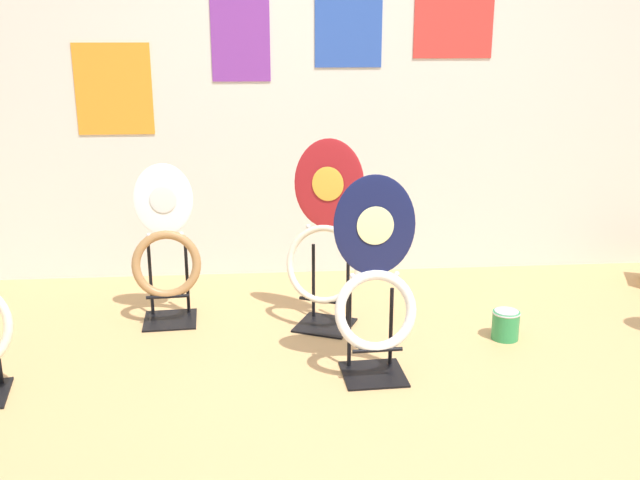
# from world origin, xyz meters

# --- Properties ---
(ground_plane) EXTENTS (14.00, 14.00, 0.00)m
(ground_plane) POSITION_xyz_m (0.00, 0.00, 0.00)
(ground_plane) COLOR tan
(wall_back) EXTENTS (8.00, 0.07, 2.60)m
(wall_back) POSITION_xyz_m (-0.00, 1.99, 1.30)
(wall_back) COLOR silver
(wall_back) RESTS_ON ground_plane
(toilet_seat_display_navy_moon) EXTENTS (0.37, 0.29, 0.92)m
(toilet_seat_display_navy_moon) POSITION_xyz_m (0.01, 0.47, 0.42)
(toilet_seat_display_navy_moon) COLOR black
(toilet_seat_display_navy_moon) RESTS_ON ground_plane
(toilet_seat_display_white_plain) EXTENTS (0.37, 0.30, 0.86)m
(toilet_seat_display_white_plain) POSITION_xyz_m (-0.99, 1.19, 0.38)
(toilet_seat_display_white_plain) COLOR black
(toilet_seat_display_white_plain) RESTS_ON ground_plane
(toilet_seat_display_crimson_swirl) EXTENTS (0.44, 0.37, 0.99)m
(toilet_seat_display_crimson_swirl) POSITION_xyz_m (-0.16, 1.06, 0.48)
(toilet_seat_display_crimson_swirl) COLOR black
(toilet_seat_display_crimson_swirl) RESTS_ON ground_plane
(paint_can) EXTENTS (0.14, 0.14, 0.15)m
(paint_can) POSITION_xyz_m (0.74, 0.82, 0.08)
(paint_can) COLOR #2D8E4C
(paint_can) RESTS_ON ground_plane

